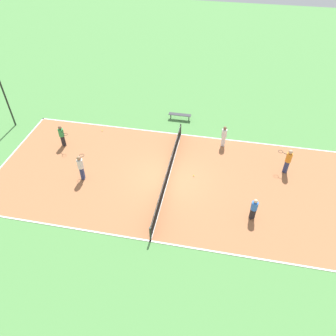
# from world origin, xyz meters

# --- Properties ---
(ground_plane) EXTENTS (80.00, 80.00, 0.00)m
(ground_plane) POSITION_xyz_m (0.00, 0.00, 0.00)
(ground_plane) COLOR #518E47
(court_surface) EXTENTS (9.73, 21.96, 0.02)m
(court_surface) POSITION_xyz_m (0.00, 0.00, 0.01)
(court_surface) COLOR #AD6B42
(court_surface) RESTS_ON ground_plane
(tennis_net) EXTENTS (9.53, 0.10, 0.97)m
(tennis_net) POSITION_xyz_m (0.00, 0.00, 0.51)
(tennis_net) COLOR black
(tennis_net) RESTS_ON court_surface
(bench) EXTENTS (0.36, 1.73, 0.45)m
(bench) POSITION_xyz_m (6.80, 0.40, 0.39)
(bench) COLOR #333338
(bench) RESTS_ON ground_plane
(player_near_blue) EXTENTS (0.48, 0.48, 1.47)m
(player_near_blue) POSITION_xyz_m (-2.23, -5.16, 0.85)
(player_near_blue) COLOR black
(player_near_blue) RESTS_ON court_surface
(player_center_orange) EXTENTS (0.75, 0.97, 1.78)m
(player_center_orange) POSITION_xyz_m (2.04, -7.21, 1.06)
(player_center_orange) COLOR navy
(player_center_orange) RESTS_ON court_surface
(player_near_white) EXTENTS (0.42, 0.42, 1.60)m
(player_near_white) POSITION_xyz_m (4.04, -3.14, 0.93)
(player_near_white) COLOR white
(player_near_white) RESTS_ON court_surface
(player_far_green) EXTENTS (0.79, 0.96, 1.62)m
(player_far_green) POSITION_xyz_m (1.93, 7.83, 0.95)
(player_far_green) COLOR black
(player_far_green) RESTS_ON court_surface
(player_far_white) EXTENTS (0.98, 0.49, 1.80)m
(player_far_white) POSITION_xyz_m (-1.01, 5.21, 1.07)
(player_far_white) COLOR navy
(player_far_white) RESTS_ON court_surface
(tennis_ball_far_baseline) EXTENTS (0.07, 0.07, 0.07)m
(tennis_ball_far_baseline) POSITION_xyz_m (0.53, -1.56, 0.06)
(tennis_ball_far_baseline) COLOR #CCE033
(tennis_ball_far_baseline) RESTS_ON court_surface
(tennis_ball_right_alley) EXTENTS (0.07, 0.07, 0.07)m
(tennis_ball_right_alley) POSITION_xyz_m (4.07, 5.80, 0.06)
(tennis_ball_right_alley) COLOR #CCE033
(tennis_ball_right_alley) RESTS_ON court_surface
(fence_post_back_right) EXTENTS (0.12, 0.12, 3.72)m
(fence_post_back_right) POSITION_xyz_m (3.60, 12.58, 1.86)
(fence_post_back_right) COLOR black
(fence_post_back_right) RESTS_ON ground_plane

